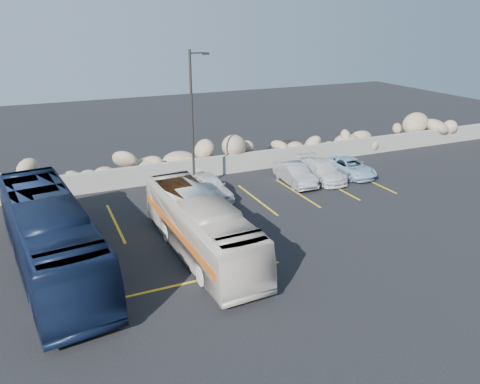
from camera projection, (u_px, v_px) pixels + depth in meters
name	position (u px, v px, depth m)	size (l,w,h in m)	color
ground	(213.00, 280.00, 18.17)	(90.00, 90.00, 0.00)	black
seawall	(142.00, 176.00, 28.21)	(60.00, 0.40, 1.20)	gray
riprap_pile	(136.00, 159.00, 28.99)	(54.00, 2.80, 2.60)	#977E63
parking_lines	(257.00, 210.00, 24.70)	(18.16, 9.36, 0.01)	gold
lamppost	(193.00, 119.00, 25.75)	(1.14, 0.18, 8.00)	#2E2C29
vintage_bus	(201.00, 226.00, 19.80)	(2.15, 9.19, 2.56)	silver
tour_coach	(50.00, 236.00, 18.32)	(2.56, 10.96, 3.05)	#0F1A34
car_a	(209.00, 186.00, 26.23)	(1.56, 3.87, 1.32)	silver
car_b	(295.00, 174.00, 28.44)	(1.31, 3.76, 1.24)	#9F9EA3
car_c	(322.00, 170.00, 29.16)	(1.69, 4.16, 1.21)	silver
car_d	(350.00, 167.00, 29.98)	(1.81, 3.93, 1.09)	#96BBD5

